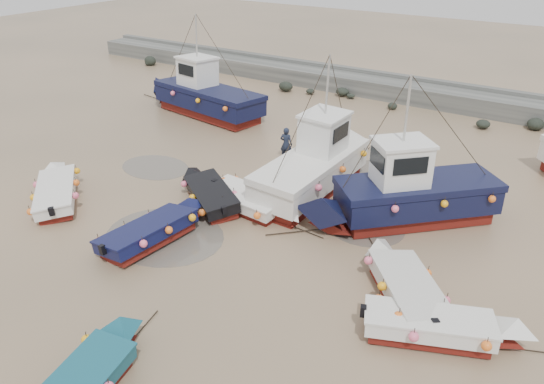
{
  "coord_description": "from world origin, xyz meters",
  "views": [
    {
      "loc": [
        10.87,
        -13.61,
        11.18
      ],
      "look_at": [
        0.44,
        2.56,
        1.4
      ],
      "focal_mm": 35.0,
      "sensor_mm": 36.0,
      "label": 1
    }
  ],
  "objects_px": {
    "cabin_boat_2": "(404,193)",
    "cabin_boat_0": "(202,94)",
    "dinghy_2": "(91,369)",
    "dinghy_5": "(253,200)",
    "dinghy_4": "(210,191)",
    "dinghy_6": "(403,282)",
    "dinghy_1": "(156,228)",
    "person": "(286,160)",
    "dinghy_0": "(58,188)",
    "dinghy_3": "(442,326)",
    "cabin_boat_1": "(317,163)"
  },
  "relations": [
    {
      "from": "cabin_boat_2",
      "to": "cabin_boat_0",
      "type": "bearing_deg",
      "value": 23.63
    },
    {
      "from": "dinghy_2",
      "to": "dinghy_5",
      "type": "bearing_deg",
      "value": 88.0
    },
    {
      "from": "dinghy_4",
      "to": "dinghy_6",
      "type": "xyz_separation_m",
      "value": [
        9.64,
        -1.82,
        -0.0
      ]
    },
    {
      "from": "dinghy_1",
      "to": "cabin_boat_2",
      "type": "xyz_separation_m",
      "value": [
        7.56,
        6.56,
        0.81
      ]
    },
    {
      "from": "dinghy_4",
      "to": "cabin_boat_2",
      "type": "distance_m",
      "value": 8.38
    },
    {
      "from": "dinghy_5",
      "to": "person",
      "type": "xyz_separation_m",
      "value": [
        -1.73,
        5.55,
        -0.55
      ]
    },
    {
      "from": "dinghy_0",
      "to": "dinghy_3",
      "type": "height_order",
      "value": "same"
    },
    {
      "from": "dinghy_6",
      "to": "cabin_boat_0",
      "type": "bearing_deg",
      "value": 107.08
    },
    {
      "from": "dinghy_1",
      "to": "cabin_boat_0",
      "type": "xyz_separation_m",
      "value": [
        -8.43,
        13.05,
        0.77
      ]
    },
    {
      "from": "dinghy_0",
      "to": "dinghy_4",
      "type": "bearing_deg",
      "value": -18.72
    },
    {
      "from": "dinghy_5",
      "to": "cabin_boat_0",
      "type": "xyz_separation_m",
      "value": [
        -10.3,
        9.09,
        0.77
      ]
    },
    {
      "from": "dinghy_4",
      "to": "cabin_boat_1",
      "type": "relative_size",
      "value": 0.53
    },
    {
      "from": "dinghy_0",
      "to": "dinghy_1",
      "type": "bearing_deg",
      "value": -51.07
    },
    {
      "from": "dinghy_1",
      "to": "dinghy_5",
      "type": "bearing_deg",
      "value": 70.44
    },
    {
      "from": "dinghy_4",
      "to": "person",
      "type": "height_order",
      "value": "dinghy_4"
    },
    {
      "from": "dinghy_3",
      "to": "dinghy_5",
      "type": "height_order",
      "value": "same"
    },
    {
      "from": "dinghy_5",
      "to": "cabin_boat_1",
      "type": "xyz_separation_m",
      "value": [
        1.24,
        3.45,
        0.79
      ]
    },
    {
      "from": "dinghy_5",
      "to": "cabin_boat_0",
      "type": "bearing_deg",
      "value": -125.98
    },
    {
      "from": "cabin_boat_2",
      "to": "dinghy_0",
      "type": "bearing_deg",
      "value": 70.68
    },
    {
      "from": "dinghy_5",
      "to": "dinghy_6",
      "type": "xyz_separation_m",
      "value": [
        7.49,
        -2.08,
        -0.0
      ]
    },
    {
      "from": "dinghy_2",
      "to": "cabin_boat_2",
      "type": "distance_m",
      "value": 13.49
    },
    {
      "from": "cabin_boat_1",
      "to": "dinghy_4",
      "type": "bearing_deg",
      "value": -131.41
    },
    {
      "from": "dinghy_5",
      "to": "cabin_boat_1",
      "type": "bearing_deg",
      "value": 165.71
    },
    {
      "from": "dinghy_0",
      "to": "dinghy_1",
      "type": "height_order",
      "value": "same"
    },
    {
      "from": "cabin_boat_2",
      "to": "dinghy_4",
      "type": "bearing_deg",
      "value": 65.79
    },
    {
      "from": "cabin_boat_0",
      "to": "dinghy_5",
      "type": "bearing_deg",
      "value": -122.79
    },
    {
      "from": "dinghy_6",
      "to": "cabin_boat_2",
      "type": "relative_size",
      "value": 0.66
    },
    {
      "from": "dinghy_3",
      "to": "cabin_boat_1",
      "type": "height_order",
      "value": "cabin_boat_1"
    },
    {
      "from": "dinghy_0",
      "to": "dinghy_1",
      "type": "xyz_separation_m",
      "value": [
        6.19,
        -0.16,
        0.01
      ]
    },
    {
      "from": "dinghy_4",
      "to": "cabin_boat_2",
      "type": "height_order",
      "value": "cabin_boat_2"
    },
    {
      "from": "dinghy_0",
      "to": "dinghy_6",
      "type": "relative_size",
      "value": 1.08
    },
    {
      "from": "dinghy_0",
      "to": "dinghy_4",
      "type": "height_order",
      "value": "same"
    },
    {
      "from": "dinghy_1",
      "to": "dinghy_2",
      "type": "xyz_separation_m",
      "value": [
        3.76,
        -6.35,
        0.02
      ]
    },
    {
      "from": "dinghy_2",
      "to": "cabin_boat_0",
      "type": "height_order",
      "value": "cabin_boat_0"
    },
    {
      "from": "dinghy_2",
      "to": "dinghy_5",
      "type": "xyz_separation_m",
      "value": [
        -1.89,
        10.31,
        -0.02
      ]
    },
    {
      "from": "dinghy_3",
      "to": "dinghy_6",
      "type": "height_order",
      "value": "same"
    },
    {
      "from": "dinghy_1",
      "to": "person",
      "type": "bearing_deg",
      "value": 94.88
    },
    {
      "from": "dinghy_0",
      "to": "dinghy_5",
      "type": "distance_m",
      "value": 8.91
    },
    {
      "from": "dinghy_3",
      "to": "person",
      "type": "relative_size",
      "value": 3.24
    },
    {
      "from": "cabin_boat_0",
      "to": "cabin_boat_1",
      "type": "distance_m",
      "value": 12.84
    },
    {
      "from": "person",
      "to": "dinghy_2",
      "type": "bearing_deg",
      "value": 91.54
    },
    {
      "from": "dinghy_6",
      "to": "dinghy_2",
      "type": "bearing_deg",
      "value": -165.07
    },
    {
      "from": "dinghy_2",
      "to": "cabin_boat_2",
      "type": "bearing_deg",
      "value": 61.22
    },
    {
      "from": "cabin_boat_1",
      "to": "cabin_boat_2",
      "type": "relative_size",
      "value": 1.31
    },
    {
      "from": "dinghy_1",
      "to": "dinghy_2",
      "type": "height_order",
      "value": "same"
    },
    {
      "from": "cabin_boat_2",
      "to": "person",
      "type": "distance_m",
      "value": 8.1
    },
    {
      "from": "dinghy_2",
      "to": "person",
      "type": "relative_size",
      "value": 2.81
    },
    {
      "from": "dinghy_1",
      "to": "cabin_boat_2",
      "type": "relative_size",
      "value": 0.81
    },
    {
      "from": "dinghy_2",
      "to": "dinghy_4",
      "type": "bearing_deg",
      "value": 99.5
    },
    {
      "from": "dinghy_2",
      "to": "cabin_boat_1",
      "type": "relative_size",
      "value": 0.5
    }
  ]
}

